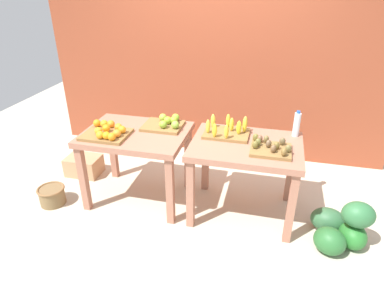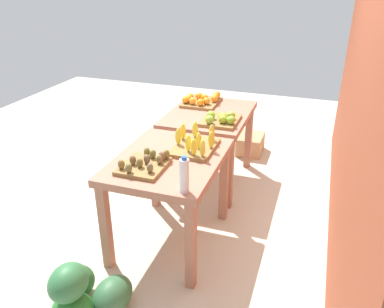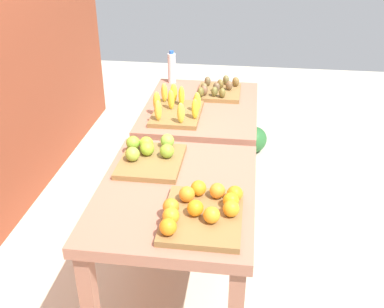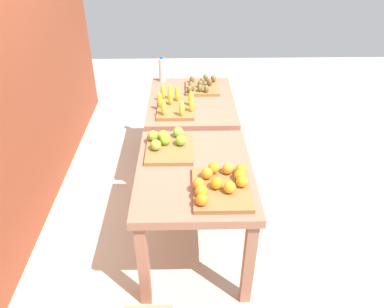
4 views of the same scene
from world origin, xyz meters
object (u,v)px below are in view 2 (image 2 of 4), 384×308
Objects in this scene: display_table_right at (169,171)px; orange_bin at (201,100)px; watermelon_pile at (84,292)px; display_table_left at (209,123)px; apple_bin at (221,119)px; kiwi_bin at (145,164)px; cardboard_produce_box at (250,144)px; water_bottle at (184,175)px; wicker_basket at (202,138)px; banana_crate at (195,144)px.

orange_bin reaches higher than display_table_right.
orange_bin is 2.37m from watermelon_pile.
watermelon_pile is at bearing -15.58° from display_table_right.
apple_bin is at bearing 35.74° from display_table_left.
cardboard_produce_box is at bearing 169.63° from kiwi_bin.
apple_bin reaches higher than kiwi_bin.
water_bottle is 0.41× the size of watermelon_pile.
display_table_left is 1.10m from wicker_basket.
orange_bin is 0.60m from apple_bin.
display_table_left is 2.60× the size of cardboard_produce_box.
banana_crate is 0.50m from kiwi_bin.
banana_crate reaches higher than orange_bin.
banana_crate reaches higher than apple_bin.
apple_bin is at bearing -175.51° from water_bottle.
banana_crate is 1.10× the size of cardboard_produce_box.
wicker_basket is (-1.78, -0.50, -0.73)m from banana_crate.
orange_bin is at bearing -177.92° from kiwi_bin.
cardboard_produce_box is at bearing 179.79° from water_bottle.
display_table_right is 2.10m from wicker_basket.
cardboard_produce_box reaches higher than wicker_basket.
display_table_left reaches higher than wicker_basket.
cardboard_produce_box is (-2.90, 0.56, -0.06)m from watermelon_pile.
banana_crate is at bearing 9.22° from display_table_left.
orange_bin is at bearing -165.89° from water_bottle.
display_table_left is at bearing -144.26° from apple_bin.
watermelon_pile is (1.78, -0.45, -0.65)m from apple_bin.
display_table_left is 1.12m from display_table_right.
display_table_right reaches higher than wicker_basket.
display_table_right is 2.54× the size of apple_bin.
display_table_left is 2.88× the size of kiwi_bin.
watermelon_pile is at bearing -10.87° from cardboard_produce_box.
display_table_left is 2.12m from watermelon_pile.
orange_bin is (-1.35, -0.16, 0.16)m from display_table_right.
orange_bin is 0.99m from wicker_basket.
banana_crate is 1.69× the size of water_bottle.
display_table_right is 2.88× the size of kiwi_bin.
watermelon_pile is at bearing 1.82° from wicker_basket.
banana_crate is at bearing 160.35° from watermelon_pile.
banana_crate is (0.91, 0.15, 0.17)m from display_table_left.
display_table_left reaches higher than cardboard_produce_box.
banana_crate reaches higher than kiwi_bin.
kiwi_bin is at bearing -119.59° from water_bottle.
banana_crate reaches higher than watermelon_pile.
apple_bin is at bearing 25.41° from wicker_basket.
apple_bin is 1.95m from watermelon_pile.
kiwi_bin is at bearing -15.10° from apple_bin.
water_bottle is at bearing 33.21° from display_table_right.
display_table_left is at bearing 172.82° from watermelon_pile.
wicker_basket is at bearing -178.18° from watermelon_pile.
orange_bin is 1.10× the size of cardboard_produce_box.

